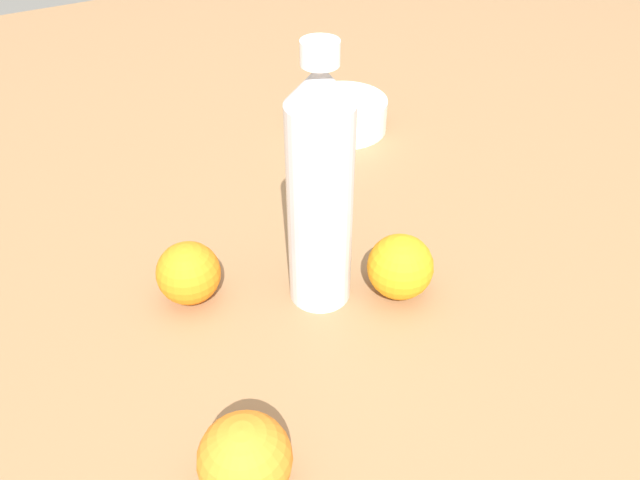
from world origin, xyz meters
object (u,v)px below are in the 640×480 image
Objects in this scene: orange_0 at (189,273)px; ceramic_bowl at (343,114)px; orange_2 at (400,267)px; water_bottle at (320,191)px; orange_1 at (245,459)px.

orange_0 reaches higher than ceramic_bowl.
orange_0 is 0.24m from orange_2.
orange_2 is 0.41m from ceramic_bowl.
water_bottle reaches higher than orange_0.
orange_1 is at bearing -13.08° from water_bottle.
orange_1 reaches higher than orange_2.
water_bottle is at bearing 152.62° from orange_0.
orange_2 is at bearing 92.55° from water_bottle.
water_bottle is at bearing -28.67° from orange_2.
ceramic_bowl is (-0.24, -0.33, -0.12)m from water_bottle.
ceramic_bowl is (-0.15, -0.38, -0.01)m from orange_2.
orange_0 is 0.96× the size of orange_2.
orange_2 is 0.53× the size of ceramic_bowl.
orange_1 is 0.56× the size of ceramic_bowl.
water_bottle is 0.28m from orange_1.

